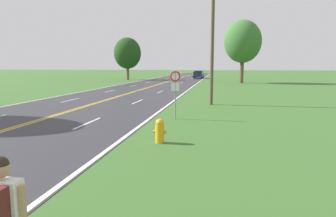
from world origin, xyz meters
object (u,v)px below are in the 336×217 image
object	(u,v)px
fire_hydrant	(160,131)
traffic_sign	(175,83)
tree_mid_treeline	(127,53)
tree_behind_sign	(243,42)
hitchhiker_person	(1,215)
car_white_hatchback_mid_near	(197,74)
car_dark_blue_suv_approaching	(199,74)

from	to	relation	value
fire_hydrant	traffic_sign	size ratio (longest dim) A/B	0.35
tree_mid_treeline	tree_behind_sign	bearing A→B (deg)	-18.92
tree_mid_treeline	hitchhiker_person	bearing A→B (deg)	-73.95
traffic_sign	tree_behind_sign	distance (m)	35.85
traffic_sign	car_white_hatchback_mid_near	world-z (taller)	traffic_sign
tree_behind_sign	tree_mid_treeline	xyz separation A→B (m)	(-21.72, 7.45, -1.40)
tree_mid_treeline	car_dark_blue_suv_approaching	bearing A→B (deg)	34.80
fire_hydrant	tree_mid_treeline	size ratio (longest dim) A/B	0.11
tree_behind_sign	car_dark_blue_suv_approaching	distance (m)	19.59
traffic_sign	tree_mid_treeline	distance (m)	45.55
traffic_sign	hitchhiker_person	bearing A→B (deg)	-90.62
car_dark_blue_suv_approaching	tree_mid_treeline	bearing A→B (deg)	-52.54
car_dark_blue_suv_approaching	car_white_hatchback_mid_near	bearing A→B (deg)	-169.97
hitchhiker_person	traffic_sign	size ratio (longest dim) A/B	0.70
tree_mid_treeline	car_dark_blue_suv_approaching	world-z (taller)	tree_mid_treeline
car_white_hatchback_mid_near	tree_mid_treeline	bearing A→B (deg)	-33.95
hitchhiker_person	tree_behind_sign	bearing A→B (deg)	-6.33
fire_hydrant	traffic_sign	world-z (taller)	traffic_sign
tree_mid_treeline	car_white_hatchback_mid_near	world-z (taller)	tree_mid_treeline
traffic_sign	tree_mid_treeline	size ratio (longest dim) A/B	0.31
traffic_sign	car_dark_blue_suv_approaching	world-z (taller)	traffic_sign
tree_behind_sign	tree_mid_treeline	bearing A→B (deg)	161.08
hitchhiker_person	fire_hydrant	world-z (taller)	hitchhiker_person
traffic_sign	car_dark_blue_suv_approaching	distance (m)	51.99
tree_mid_treeline	car_dark_blue_suv_approaching	distance (m)	17.04
car_white_hatchback_mid_near	traffic_sign	bearing A→B (deg)	2.91
hitchhiker_person	car_white_hatchback_mid_near	xyz separation A→B (m)	(-3.53, 73.83, -0.38)
car_white_hatchback_mid_near	fire_hydrant	bearing A→B (deg)	2.81
traffic_sign	tree_mid_treeline	xyz separation A→B (m)	(-16.01, 42.52, 3.33)
hitchhiker_person	tree_behind_sign	xyz separation A→B (m)	(5.85, 47.70, 5.56)
hitchhiker_person	tree_behind_sign	distance (m)	48.37
tree_behind_sign	tree_mid_treeline	size ratio (longest dim) A/B	1.21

